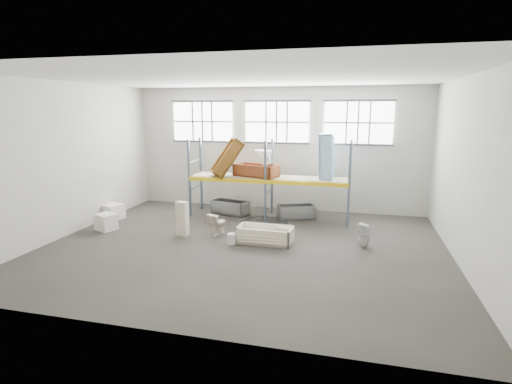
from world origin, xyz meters
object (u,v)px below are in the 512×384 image
(rust_tub_flat, at_px, (256,170))
(bathtub_beige, at_px, (265,235))
(steel_tub_right, at_px, (296,212))
(blue_tub_upright, at_px, (327,157))
(toilet_white, at_px, (364,235))
(carton_near, at_px, (106,222))
(steel_tub_left, at_px, (230,207))
(cistern_tall, at_px, (182,219))
(bucket, at_px, (232,239))
(toilet_beige, at_px, (217,224))

(rust_tub_flat, bearing_deg, bathtub_beige, -70.90)
(steel_tub_right, distance_m, blue_tub_upright, 2.40)
(toilet_white, bearing_deg, steel_tub_right, -117.09)
(blue_tub_upright, bearing_deg, rust_tub_flat, -176.81)
(rust_tub_flat, height_order, carton_near, rust_tub_flat)
(steel_tub_left, distance_m, blue_tub_upright, 4.30)
(bathtub_beige, xyz_separation_m, cistern_tall, (-2.80, 0.04, 0.32))
(steel_tub_right, relative_size, bucket, 4.20)
(toilet_beige, xyz_separation_m, toilet_white, (4.76, -0.12, 0.00))
(steel_tub_left, bearing_deg, bucket, -71.57)
(bucket, xyz_separation_m, carton_near, (-4.69, 0.38, 0.12))
(cistern_tall, xyz_separation_m, bucket, (1.84, -0.43, -0.41))
(blue_tub_upright, bearing_deg, bathtub_beige, -117.50)
(bucket, bearing_deg, blue_tub_upright, 53.53)
(bathtub_beige, relative_size, carton_near, 2.64)
(toilet_beige, bearing_deg, blue_tub_upright, -124.66)
(cistern_tall, distance_m, rust_tub_flat, 3.63)
(cistern_tall, bearing_deg, rust_tub_flat, 67.20)
(bathtub_beige, relative_size, toilet_beige, 2.37)
(toilet_beige, distance_m, steel_tub_left, 2.68)
(cistern_tall, distance_m, steel_tub_left, 3.16)
(bathtub_beige, bearing_deg, steel_tub_right, 82.25)
(cistern_tall, xyz_separation_m, carton_near, (-2.85, -0.05, -0.29))
(bathtub_beige, xyz_separation_m, carton_near, (-5.66, -0.02, 0.03))
(cistern_tall, distance_m, toilet_white, 5.83)
(steel_tub_left, xyz_separation_m, bucket, (1.17, -3.50, -0.10))
(bathtub_beige, distance_m, cistern_tall, 2.82)
(toilet_white, height_order, rust_tub_flat, rust_tub_flat)
(cistern_tall, height_order, bucket, cistern_tall)
(bathtub_beige, distance_m, steel_tub_left, 3.77)
(toilet_beige, relative_size, bucket, 2.20)
(steel_tub_left, relative_size, steel_tub_right, 1.05)
(steel_tub_right, height_order, rust_tub_flat, rust_tub_flat)
(toilet_beige, relative_size, steel_tub_left, 0.50)
(bathtub_beige, height_order, toilet_beige, toilet_beige)
(cistern_tall, height_order, steel_tub_right, cistern_tall)
(cistern_tall, bearing_deg, steel_tub_left, 86.45)
(blue_tub_upright, xyz_separation_m, carton_near, (-7.26, -3.10, -2.11))
(toilet_beige, relative_size, cistern_tall, 0.64)
(steel_tub_left, height_order, rust_tub_flat, rust_tub_flat)
(toilet_beige, height_order, blue_tub_upright, blue_tub_upright)
(cistern_tall, relative_size, steel_tub_left, 0.78)
(steel_tub_right, bearing_deg, steel_tub_left, 179.71)
(steel_tub_right, height_order, blue_tub_upright, blue_tub_upright)
(toilet_beige, bearing_deg, toilet_white, -164.21)
(bathtub_beige, height_order, toilet_white, toilet_white)
(steel_tub_left, xyz_separation_m, rust_tub_flat, (1.11, -0.17, 1.55))
(steel_tub_left, height_order, bucket, steel_tub_left)
(bathtub_beige, xyz_separation_m, steel_tub_left, (-2.13, 3.11, 0.01))
(rust_tub_flat, height_order, bucket, rust_tub_flat)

